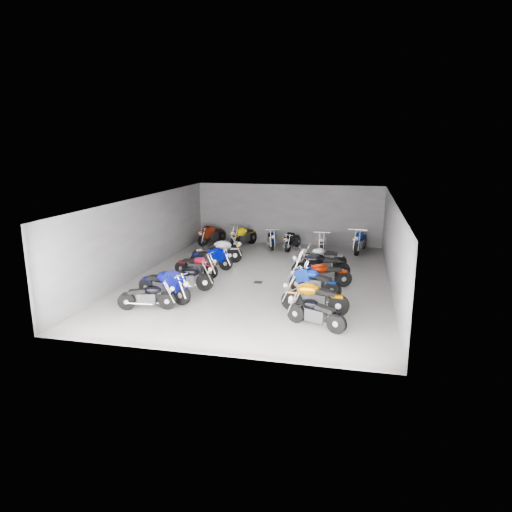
# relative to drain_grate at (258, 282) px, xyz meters

# --- Properties ---
(ground) EXTENTS (14.00, 14.00, 0.00)m
(ground) POSITION_rel_drain_grate_xyz_m (0.00, 0.50, -0.01)
(ground) COLOR #9E9B96
(ground) RESTS_ON ground
(wall_back) EXTENTS (10.00, 0.10, 3.20)m
(wall_back) POSITION_rel_drain_grate_xyz_m (0.00, 7.50, 1.59)
(wall_back) COLOR gray
(wall_back) RESTS_ON ground
(wall_left) EXTENTS (0.10, 14.00, 3.20)m
(wall_left) POSITION_rel_drain_grate_xyz_m (-5.00, 0.50, 1.59)
(wall_left) COLOR gray
(wall_left) RESTS_ON ground
(wall_right) EXTENTS (0.10, 14.00, 3.20)m
(wall_right) POSITION_rel_drain_grate_xyz_m (5.00, 0.50, 1.59)
(wall_right) COLOR gray
(wall_right) RESTS_ON ground
(ceiling) EXTENTS (10.00, 14.00, 0.04)m
(ceiling) POSITION_rel_drain_grate_xyz_m (0.00, 0.50, 3.21)
(ceiling) COLOR black
(ceiling) RESTS_ON wall_back
(drain_grate) EXTENTS (0.32, 0.32, 0.01)m
(drain_grate) POSITION_rel_drain_grate_xyz_m (0.00, 0.00, 0.00)
(drain_grate) COLOR black
(drain_grate) RESTS_ON ground
(motorcycle_left_a) EXTENTS (1.86, 0.60, 0.83)m
(motorcycle_left_a) POSITION_rel_drain_grate_xyz_m (-2.86, -3.76, 0.45)
(motorcycle_left_a) COLOR black
(motorcycle_left_a) RESTS_ON ground
(motorcycle_left_b) EXTENTS (2.22, 0.93, 1.01)m
(motorcycle_left_b) POSITION_rel_drain_grate_xyz_m (-2.67, -2.83, 0.55)
(motorcycle_left_b) COLOR black
(motorcycle_left_b) RESTS_ON ground
(motorcycle_left_c) EXTENTS (2.02, 0.97, 0.94)m
(motorcycle_left_c) POSITION_rel_drain_grate_xyz_m (-2.35, -1.73, 0.51)
(motorcycle_left_c) COLOR black
(motorcycle_left_c) RESTS_ON ground
(motorcycle_left_d) EXTENTS (1.96, 0.55, 0.87)m
(motorcycle_left_d) POSITION_rel_drain_grate_xyz_m (-2.60, 0.17, 0.47)
(motorcycle_left_d) COLOR black
(motorcycle_left_d) RESTS_ON ground
(motorcycle_left_e) EXTENTS (1.99, 0.43, 0.87)m
(motorcycle_left_e) POSITION_rel_drain_grate_xyz_m (-2.41, 1.50, 0.47)
(motorcycle_left_e) COLOR black
(motorcycle_left_e) RESTS_ON ground
(motorcycle_left_f) EXTENTS (2.19, 1.09, 1.02)m
(motorcycle_left_f) POSITION_rel_drain_grate_xyz_m (-2.43, 2.49, 0.55)
(motorcycle_left_f) COLOR black
(motorcycle_left_f) RESTS_ON ground
(motorcycle_right_a) EXTENTS (1.84, 0.94, 0.86)m
(motorcycle_right_a) POSITION_rel_drain_grate_xyz_m (2.61, -4.08, 0.47)
(motorcycle_right_a) COLOR black
(motorcycle_right_a) RESTS_ON ground
(motorcycle_right_b) EXTENTS (2.20, 0.49, 0.97)m
(motorcycle_right_b) POSITION_rel_drain_grate_xyz_m (2.46, -2.86, 0.52)
(motorcycle_right_b) COLOR black
(motorcycle_right_b) RESTS_ON ground
(motorcycle_right_c) EXTENTS (1.95, 0.85, 0.90)m
(motorcycle_right_c) POSITION_rel_drain_grate_xyz_m (2.28, -1.05, 0.48)
(motorcycle_right_c) COLOR black
(motorcycle_right_c) RESTS_ON ground
(motorcycle_right_d) EXTENTS (2.02, 0.90, 0.93)m
(motorcycle_right_d) POSITION_rel_drain_grate_xyz_m (2.56, -0.12, 0.50)
(motorcycle_right_d) COLOR black
(motorcycle_right_d) RESTS_ON ground
(motorcycle_right_e) EXTENTS (2.32, 0.77, 1.04)m
(motorcycle_right_e) POSITION_rel_drain_grate_xyz_m (2.32, 0.95, 0.56)
(motorcycle_right_e) COLOR black
(motorcycle_right_e) RESTS_ON ground
(motorcycle_right_f) EXTENTS (2.00, 0.39, 0.88)m
(motorcycle_right_f) POSITION_rel_drain_grate_xyz_m (2.29, 2.78, 0.47)
(motorcycle_right_f) COLOR black
(motorcycle_right_f) RESTS_ON ground
(motorcycle_back_a) EXTENTS (0.93, 2.14, 0.98)m
(motorcycle_back_a) POSITION_rel_drain_grate_xyz_m (-3.96, 6.31, 0.53)
(motorcycle_back_a) COLOR black
(motorcycle_back_a) RESTS_ON ground
(motorcycle_back_b) EXTENTS (0.90, 2.30, 1.04)m
(motorcycle_back_b) POSITION_rel_drain_grate_xyz_m (-2.16, 6.14, 0.56)
(motorcycle_back_b) COLOR black
(motorcycle_back_b) RESTS_ON ground
(motorcycle_back_c) EXTENTS (0.71, 1.96, 0.88)m
(motorcycle_back_c) POSITION_rel_drain_grate_xyz_m (-0.69, 6.21, 0.48)
(motorcycle_back_c) COLOR black
(motorcycle_back_c) RESTS_ON ground
(motorcycle_back_d) EXTENTS (0.59, 1.95, 0.87)m
(motorcycle_back_d) POSITION_rel_drain_grate_xyz_m (0.47, 6.01, 0.47)
(motorcycle_back_d) COLOR black
(motorcycle_back_d) RESTS_ON ground
(motorcycle_back_e) EXTENTS (0.42, 2.10, 0.93)m
(motorcycle_back_e) POSITION_rel_drain_grate_xyz_m (2.01, 5.80, 0.50)
(motorcycle_back_e) COLOR black
(motorcycle_back_e) RESTS_ON ground
(motorcycle_back_f) EXTENTS (0.65, 2.37, 1.05)m
(motorcycle_back_f) POSITION_rel_drain_grate_xyz_m (3.86, 6.16, 0.57)
(motorcycle_back_f) COLOR black
(motorcycle_back_f) RESTS_ON ground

